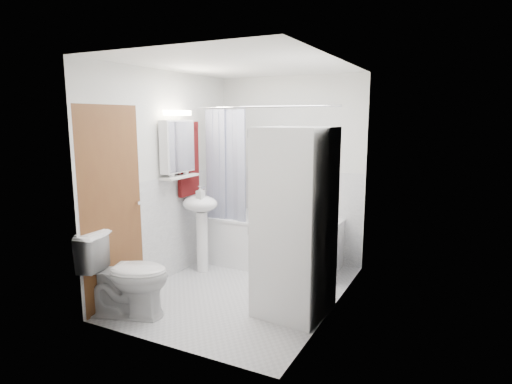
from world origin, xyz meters
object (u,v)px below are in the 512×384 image
at_px(sink, 201,216).
at_px(washer_dryer, 294,223).
at_px(bathtub, 275,239).
at_px(toilet, 127,275).

distance_m(sink, washer_dryer, 1.54).
relative_size(bathtub, washer_dryer, 0.91).
bearing_deg(sink, toilet, -88.52).
bearing_deg(toilet, bathtub, -37.80).
bearing_deg(washer_dryer, toilet, -146.19).
bearing_deg(toilet, sink, -16.67).
relative_size(sink, washer_dryer, 0.58).
xyz_separation_m(bathtub, sink, (-0.72, -0.60, 0.36)).
bearing_deg(sink, bathtub, 40.03).
distance_m(sink, toilet, 1.35).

